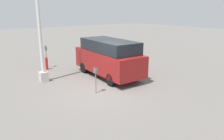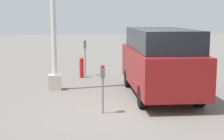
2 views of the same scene
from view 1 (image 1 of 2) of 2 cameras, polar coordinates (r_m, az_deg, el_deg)
name	(u,v)px [view 1 (image 1 of 2)]	position (r m, az deg, el deg)	size (l,w,h in m)	color
ground_plane	(103,89)	(11.10, -2.33, -4.98)	(80.00, 80.00, 0.00)	slate
parking_meter_near	(96,73)	(10.30, -4.31, -0.90)	(0.20, 0.12, 1.33)	gray
parking_meter_far	(46,51)	(15.46, -16.86, 4.66)	(0.20, 0.12, 1.56)	gray
lamp_post	(40,36)	(12.29, -18.27, 8.54)	(0.44, 0.44, 7.01)	beige
parked_van	(108,57)	(12.85, -0.93, 3.38)	(4.96, 2.11, 2.20)	maroon
fire_hydrant	(47,63)	(15.16, -16.72, 1.70)	(0.18, 0.18, 0.87)	red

